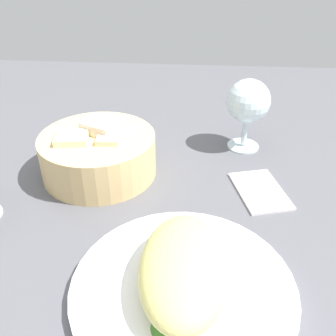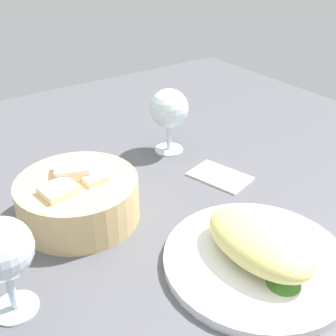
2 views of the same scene
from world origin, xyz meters
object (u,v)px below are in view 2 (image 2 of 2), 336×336
plate (256,261)px  wine_glass_near (169,110)px  wine_glass_far (2,252)px  folded_napkin (220,176)px  bread_basket (78,198)px

plate → wine_glass_near: size_ratio=1.95×
wine_glass_far → folded_napkin: bearing=-77.6°
wine_glass_near → wine_glass_far: bearing=120.6°
plate → bread_basket: size_ratio=1.36×
wine_glass_far → folded_napkin: (9.10, -41.56, -8.80)cm
plate → wine_glass_far: wine_glass_far is taller
bread_basket → folded_napkin: 27.35cm
plate → folded_napkin: (20.68, -11.47, -0.30)cm
plate → wine_glass_near: wine_glass_near is taller
plate → wine_glass_far: 33.34cm
folded_napkin → wine_glass_near: bearing=-9.4°
bread_basket → folded_napkin: bearing=-97.8°
bread_basket → wine_glass_far: 20.19cm
folded_napkin → wine_glass_far: bearing=87.3°
wine_glass_far → bread_basket: bearing=-49.0°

